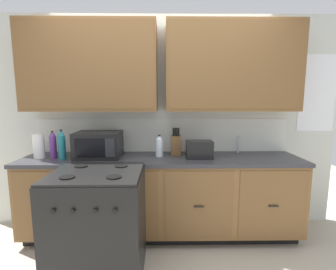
% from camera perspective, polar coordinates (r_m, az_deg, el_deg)
% --- Properties ---
extents(ground_plane, '(8.00, 8.00, 0.00)m').
position_cam_1_polar(ground_plane, '(2.79, -1.51, -25.26)').
color(ground_plane, '#B2A893').
extents(wall_unit, '(4.20, 0.40, 2.50)m').
position_cam_1_polar(wall_unit, '(2.82, -1.45, 10.69)').
color(wall_unit, silver).
rests_on(wall_unit, ground_plane).
extents(counter_run, '(3.03, 0.64, 0.91)m').
position_cam_1_polar(counter_run, '(2.83, -1.41, -13.95)').
color(counter_run, black).
rests_on(counter_run, ground_plane).
extents(stove_range, '(0.76, 0.68, 0.95)m').
position_cam_1_polar(stove_range, '(2.33, -15.88, -19.34)').
color(stove_range, black).
rests_on(stove_range, ground_plane).
extents(microwave, '(0.48, 0.37, 0.28)m').
position_cam_1_polar(microwave, '(2.77, -15.86, -2.18)').
color(microwave, black).
rests_on(microwave, counter_run).
extents(toaster, '(0.28, 0.18, 0.19)m').
position_cam_1_polar(toaster, '(2.65, 7.30, -3.35)').
color(toaster, black).
rests_on(toaster, counter_run).
extents(knife_block, '(0.11, 0.14, 0.31)m').
position_cam_1_polar(knife_block, '(2.80, 1.85, -2.27)').
color(knife_block, brown).
rests_on(knife_block, counter_run).
extents(sink_faucet, '(0.02, 0.02, 0.20)m').
position_cam_1_polar(sink_faucet, '(3.01, 16.02, -2.14)').
color(sink_faucet, '#B2B5BA').
rests_on(sink_faucet, counter_run).
extents(paper_towel_roll, '(0.12, 0.12, 0.26)m').
position_cam_1_polar(paper_towel_roll, '(2.98, -27.89, -2.31)').
color(paper_towel_roll, white).
rests_on(paper_towel_roll, counter_run).
extents(bottle_teal, '(0.07, 0.07, 0.32)m').
position_cam_1_polar(bottle_teal, '(2.80, -23.53, -2.14)').
color(bottle_teal, '#1E707A').
rests_on(bottle_teal, counter_run).
extents(bottle_clear, '(0.08, 0.08, 0.24)m').
position_cam_1_polar(bottle_clear, '(2.71, -2.05, -2.55)').
color(bottle_clear, silver).
rests_on(bottle_clear, counter_run).
extents(bottle_violet, '(0.07, 0.07, 0.30)m').
position_cam_1_polar(bottle_violet, '(2.90, -25.22, -2.10)').
color(bottle_violet, '#663384').
rests_on(bottle_violet, counter_run).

